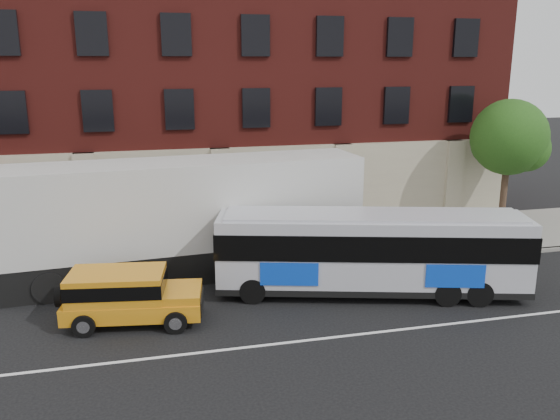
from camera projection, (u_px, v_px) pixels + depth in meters
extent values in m
plane|color=black|center=(280.00, 352.00, 16.26)|extent=(120.00, 120.00, 0.00)
cube|color=gray|center=(231.00, 251.00, 24.71)|extent=(60.00, 6.00, 0.15)
cube|color=gray|center=(243.00, 276.00, 21.88)|extent=(60.00, 0.25, 0.15)
cube|color=silver|center=(276.00, 344.00, 16.73)|extent=(60.00, 0.12, 0.01)
cube|color=maroon|center=(205.00, 69.00, 30.34)|extent=(30.00, 10.00, 15.00)
cube|color=#B4AA8F|center=(221.00, 191.00, 26.87)|extent=(30.00, 0.35, 4.00)
cube|color=#B4AA8F|center=(87.00, 198.00, 25.41)|extent=(0.90, 0.55, 4.00)
cube|color=#B4AA8F|center=(221.00, 191.00, 26.78)|extent=(0.90, 0.55, 4.00)
cube|color=#B4AA8F|center=(342.00, 185.00, 28.14)|extent=(0.90, 0.55, 4.00)
cube|color=#B4AA8F|center=(452.00, 179.00, 29.50)|extent=(0.90, 0.55, 4.00)
cube|color=black|center=(11.00, 112.00, 24.00)|extent=(1.30, 0.20, 1.80)
cube|color=black|center=(98.00, 111.00, 24.79)|extent=(1.30, 0.20, 1.80)
cube|color=black|center=(179.00, 109.00, 25.59)|extent=(1.30, 0.20, 1.80)
cube|color=black|center=(256.00, 108.00, 26.38)|extent=(1.30, 0.20, 1.80)
cube|color=black|center=(328.00, 107.00, 27.18)|extent=(1.30, 0.20, 1.80)
cube|color=black|center=(396.00, 105.00, 27.97)|extent=(1.30, 0.20, 1.80)
cube|color=black|center=(461.00, 104.00, 28.77)|extent=(1.30, 0.20, 1.80)
cube|color=black|center=(1.00, 33.00, 23.20)|extent=(1.30, 0.20, 1.80)
cube|color=black|center=(92.00, 34.00, 23.99)|extent=(1.30, 0.20, 1.80)
cube|color=black|center=(176.00, 35.00, 24.79)|extent=(1.30, 0.20, 1.80)
cube|color=black|center=(255.00, 36.00, 25.58)|extent=(1.30, 0.20, 1.80)
cube|color=black|center=(330.00, 36.00, 26.38)|extent=(1.30, 0.20, 1.80)
cube|color=black|center=(400.00, 37.00, 27.17)|extent=(1.30, 0.20, 1.80)
cube|color=black|center=(466.00, 38.00, 27.97)|extent=(1.30, 0.20, 1.80)
cube|color=black|center=(122.00, 205.00, 25.88)|extent=(2.60, 0.15, 2.80)
cube|color=black|center=(252.00, 197.00, 27.25)|extent=(2.60, 0.15, 2.80)
cube|color=black|center=(370.00, 191.00, 28.61)|extent=(2.60, 0.15, 2.80)
cylinder|color=slate|center=(0.00, 263.00, 19.85)|extent=(0.07, 0.07, 2.50)
cylinder|color=#3E2A1F|center=(503.00, 197.00, 27.85)|extent=(0.32, 0.32, 3.00)
sphere|color=#1A4413|center=(509.00, 137.00, 27.13)|extent=(3.60, 3.60, 3.60)
sphere|color=#1A4413|center=(526.00, 148.00, 27.03)|extent=(2.20, 2.20, 2.20)
sphere|color=#1A4413|center=(492.00, 145.00, 27.47)|extent=(2.00, 2.00, 2.00)
cube|color=#B3B4BE|center=(371.00, 251.00, 20.04)|extent=(10.89, 4.99, 2.54)
cube|color=black|center=(370.00, 283.00, 20.33)|extent=(10.94, 5.05, 0.22)
cube|color=#B3B4BE|center=(373.00, 215.00, 19.71)|extent=(10.30, 4.59, 0.11)
cube|color=black|center=(372.00, 240.00, 19.93)|extent=(10.98, 5.08, 0.89)
cube|color=blue|center=(289.00, 274.00, 19.14)|extent=(1.90, 0.56, 0.80)
cube|color=blue|center=(439.00, 254.00, 21.17)|extent=(1.90, 0.56, 0.80)
cylinder|color=black|center=(253.00, 291.00, 19.48)|extent=(0.93, 0.49, 0.89)
cylinder|color=black|center=(257.00, 270.00, 21.42)|extent=(0.93, 0.49, 0.89)
cylinder|color=black|center=(448.00, 293.00, 19.27)|extent=(0.93, 0.49, 0.89)
cylinder|color=black|center=(434.00, 272.00, 21.21)|extent=(0.93, 0.49, 0.89)
cylinder|color=black|center=(480.00, 294.00, 19.23)|extent=(0.93, 0.49, 0.89)
cylinder|color=black|center=(463.00, 273.00, 21.18)|extent=(0.93, 0.49, 0.89)
cube|color=orange|center=(134.00, 306.00, 18.00)|extent=(4.42, 2.36, 0.53)
cube|color=orange|center=(117.00, 285.00, 17.78)|extent=(3.12, 2.13, 0.88)
cube|color=black|center=(117.00, 284.00, 17.77)|extent=(3.16, 2.17, 0.44)
cube|color=orange|center=(180.00, 292.00, 18.02)|extent=(1.55, 1.84, 0.26)
cube|color=black|center=(202.00, 302.00, 18.17)|extent=(0.26, 1.39, 0.48)
cylinder|color=black|center=(60.00, 296.00, 17.71)|extent=(0.29, 0.69, 0.67)
cylinder|color=black|center=(176.00, 322.00, 17.34)|extent=(0.73, 0.35, 0.70)
cylinder|color=silver|center=(176.00, 322.00, 17.34)|extent=(0.42, 0.32, 0.39)
cylinder|color=black|center=(180.00, 300.00, 19.00)|extent=(0.73, 0.35, 0.70)
cylinder|color=silver|center=(180.00, 300.00, 19.00)|extent=(0.42, 0.32, 0.39)
cylinder|color=black|center=(84.00, 326.00, 17.11)|extent=(0.73, 0.35, 0.70)
cylinder|color=silver|center=(84.00, 326.00, 17.11)|extent=(0.42, 0.32, 0.39)
cylinder|color=black|center=(97.00, 302.00, 18.77)|extent=(0.73, 0.35, 0.70)
cylinder|color=silver|center=(97.00, 302.00, 18.77)|extent=(0.42, 0.32, 0.39)
cube|color=black|center=(189.00, 259.00, 22.16)|extent=(13.51, 3.67, 1.22)
cube|color=silver|center=(187.00, 203.00, 21.60)|extent=(13.51, 3.72, 3.23)
cylinder|color=black|center=(49.00, 287.00, 19.51)|extent=(1.13, 0.39, 1.11)
cylinder|color=black|center=(53.00, 263.00, 21.86)|extent=(1.13, 0.39, 1.11)
cylinder|color=black|center=(90.00, 283.00, 19.90)|extent=(1.13, 0.39, 1.11)
cylinder|color=black|center=(90.00, 259.00, 22.26)|extent=(1.13, 0.39, 1.11)
cylinder|color=black|center=(289.00, 261.00, 22.09)|extent=(1.13, 0.39, 1.11)
cylinder|color=black|center=(270.00, 242.00, 24.44)|extent=(1.13, 0.39, 1.11)
cylinder|color=black|center=(322.00, 257.00, 22.49)|extent=(1.13, 0.39, 1.11)
cylinder|color=black|center=(299.00, 239.00, 24.84)|extent=(1.13, 0.39, 1.11)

